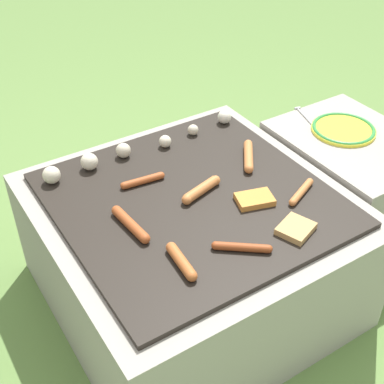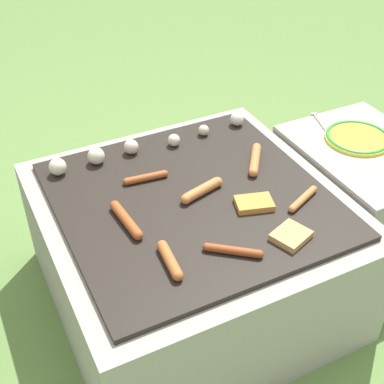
# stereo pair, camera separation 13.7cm
# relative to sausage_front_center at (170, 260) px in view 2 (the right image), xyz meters

# --- Properties ---
(ground_plane) EXTENTS (14.00, 14.00, 0.00)m
(ground_plane) POSITION_rel_sausage_front_center_xyz_m (0.18, 0.24, -0.46)
(ground_plane) COLOR #608442
(grill) EXTENTS (0.92, 0.92, 0.44)m
(grill) POSITION_rel_sausage_front_center_xyz_m (0.18, 0.24, -0.24)
(grill) COLOR #9E998E
(grill) RESTS_ON ground_plane
(side_ledge) EXTENTS (0.44, 0.57, 0.44)m
(side_ledge) POSITION_rel_sausage_front_center_xyz_m (0.88, 0.21, -0.24)
(side_ledge) COLOR #9E998E
(side_ledge) RESTS_ON ground_plane
(sausage_back_center) EXTENTS (0.04, 0.19, 0.03)m
(sausage_back_center) POSITION_rel_sausage_front_center_xyz_m (-0.04, 0.21, -0.00)
(sausage_back_center) COLOR #A34C23
(sausage_back_center) RESTS_ON grill
(sausage_front_right) EXTENTS (0.16, 0.07, 0.03)m
(sausage_front_right) POSITION_rel_sausage_front_center_xyz_m (0.22, 0.23, 0.00)
(sausage_front_right) COLOR #C6753D
(sausage_front_right) RESTS_ON grill
(sausage_front_left) EXTENTS (0.14, 0.11, 0.02)m
(sausage_front_left) POSITION_rel_sausage_front_center_xyz_m (0.17, -0.04, -0.00)
(sausage_front_left) COLOR #93421E
(sausage_front_left) RESTS_ON grill
(sausage_mid_left) EXTENTS (0.14, 0.08, 0.02)m
(sausage_mid_left) POSITION_rel_sausage_front_center_xyz_m (0.48, 0.06, -0.00)
(sausage_mid_left) COLOR #C6753D
(sausage_mid_left) RESTS_ON grill
(sausage_mid_right) EXTENTS (0.15, 0.04, 0.02)m
(sausage_mid_right) POSITION_rel_sausage_front_center_xyz_m (0.09, 0.38, -0.00)
(sausage_mid_right) COLOR #A34C23
(sausage_mid_right) RESTS_ON grill
(sausage_back_right) EXTENTS (0.12, 0.16, 0.03)m
(sausage_back_right) POSITION_rel_sausage_front_center_xyz_m (0.46, 0.31, 0.00)
(sausage_back_right) COLOR #C6753D
(sausage_back_right) RESTS_ON grill
(sausage_front_center) EXTENTS (0.04, 0.15, 0.03)m
(sausage_front_center) POSITION_rel_sausage_front_center_xyz_m (0.00, 0.00, 0.00)
(sausage_front_center) COLOR #B7602D
(sausage_front_center) RESTS_ON grill
(bread_slice_center) EXTENTS (0.13, 0.11, 0.02)m
(bread_slice_center) POSITION_rel_sausage_front_center_xyz_m (0.34, 0.11, -0.01)
(bread_slice_center) COLOR #D18438
(bread_slice_center) RESTS_ON grill
(bread_slice_left) EXTENTS (0.12, 0.12, 0.02)m
(bread_slice_left) POSITION_rel_sausage_front_center_xyz_m (0.35, -0.06, -0.01)
(bread_slice_left) COLOR tan
(bread_slice_left) RESTS_ON grill
(mushroom_row) EXTENTS (0.75, 0.07, 0.06)m
(mushroom_row) POSITION_rel_sausage_front_center_xyz_m (0.12, 0.55, 0.01)
(mushroom_row) COLOR beige
(mushroom_row) RESTS_ON grill
(plate_colorful) EXTENTS (0.24, 0.24, 0.02)m
(plate_colorful) POSITION_rel_sausage_front_center_xyz_m (0.88, 0.27, -0.01)
(plate_colorful) COLOR yellow
(plate_colorful) RESTS_ON side_ledge
(fork_utensil) EXTENTS (0.07, 0.18, 0.01)m
(fork_utensil) POSITION_rel_sausage_front_center_xyz_m (0.82, 0.42, -0.01)
(fork_utensil) COLOR silver
(fork_utensil) RESTS_ON side_ledge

